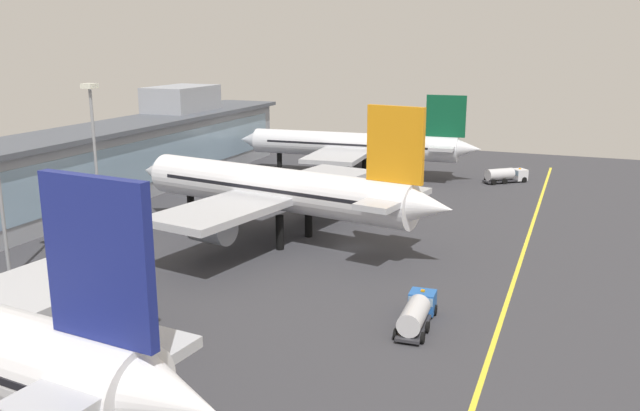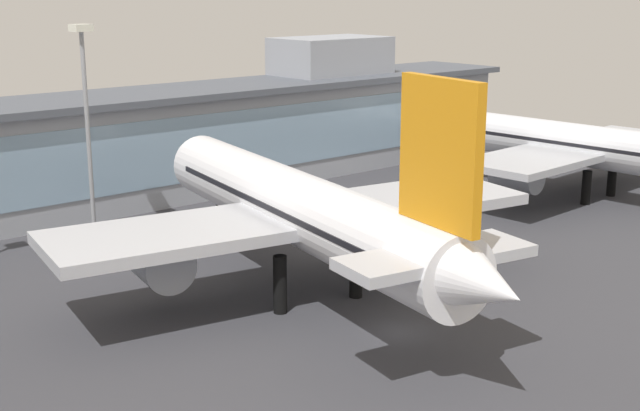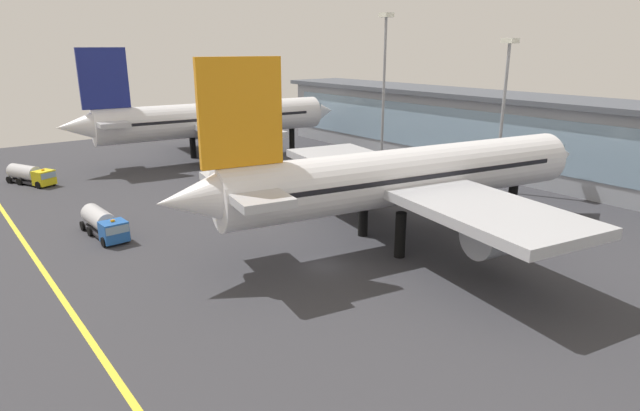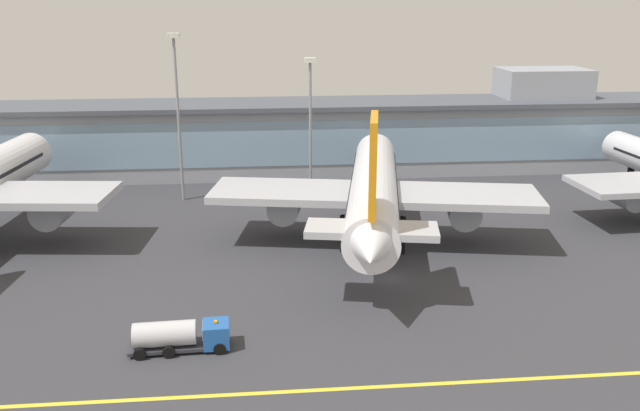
# 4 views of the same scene
# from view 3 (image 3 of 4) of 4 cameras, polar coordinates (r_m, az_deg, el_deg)

# --- Properties ---
(ground_plane) EXTENTS (180.63, 180.63, 0.00)m
(ground_plane) POSITION_cam_3_polar(r_m,az_deg,el_deg) (52.12, 0.39, -6.53)
(ground_plane) COLOR #38383D
(taxiway_centreline_stripe) EXTENTS (144.51, 0.50, 0.01)m
(taxiway_centreline_stripe) POSITION_cam_3_polar(r_m,az_deg,el_deg) (43.52, -23.63, -13.10)
(taxiway_centreline_stripe) COLOR yellow
(taxiway_centreline_stripe) RESTS_ON ground
(terminal_building) EXTENTS (132.02, 14.00, 18.18)m
(terminal_building) POSITION_cam_3_polar(r_m,az_deg,el_deg) (87.87, 27.49, 5.99)
(terminal_building) COLOR #9399A3
(terminal_building) RESTS_ON ground
(airliner_near_left) EXTENTS (38.68, 52.95, 20.43)m
(airliner_near_left) POSITION_cam_3_polar(r_m,az_deg,el_deg) (100.96, -11.40, 9.06)
(airliner_near_left) COLOR black
(airliner_near_left) RESTS_ON ground
(airliner_near_right) EXTENTS (42.87, 51.93, 19.85)m
(airliner_near_right) POSITION_cam_3_polar(r_m,az_deg,el_deg) (57.10, 9.30, 3.05)
(airliner_near_right) COLOR black
(airliner_near_right) RESTS_ON ground
(fuel_tanker_truck) EXTENTS (9.15, 3.28, 2.90)m
(fuel_tanker_truck) POSITION_cam_3_polar(r_m,az_deg,el_deg) (64.15, -22.30, -1.83)
(fuel_tanker_truck) COLOR black
(fuel_tanker_truck) RESTS_ON ground
(service_truck_far) EXTENTS (9.23, 6.02, 2.90)m
(service_truck_far) POSITION_cam_3_polar(r_m,az_deg,el_deg) (93.27, -28.74, 2.92)
(service_truck_far) COLOR black
(service_truck_far) RESTS_ON ground
(apron_light_mast_west) EXTENTS (1.80, 1.80, 21.69)m
(apron_light_mast_west) POSITION_cam_3_polar(r_m,az_deg,el_deg) (79.98, 19.35, 11.44)
(apron_light_mast_west) COLOR gray
(apron_light_mast_west) RESTS_ON ground
(apron_light_mast_centre) EXTENTS (1.80, 1.80, 25.73)m
(apron_light_mast_centre) POSITION_cam_3_polar(r_m,az_deg,el_deg) (90.21, 6.97, 14.19)
(apron_light_mast_centre) COLOR gray
(apron_light_mast_centre) RESTS_ON ground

